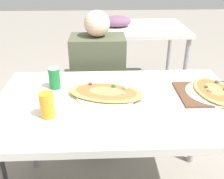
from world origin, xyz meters
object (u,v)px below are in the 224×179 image
drink_glass (47,105)px  soda_can (54,78)px  pizza_second (214,91)px  chair_far_seated (99,88)px  person_seated (98,72)px  pizza_main (106,93)px  dining_table (118,112)px

drink_glass → soda_can: bearing=92.2°
drink_glass → pizza_second: bearing=12.0°
chair_far_seated → pizza_second: chair_far_seated is taller
person_seated → pizza_main: bearing=95.0°
soda_can → drink_glass: bearing=-87.8°
dining_table → pizza_main: bearing=138.2°
pizza_main → soda_can: 0.33m
chair_far_seated → pizza_second: bearing=133.8°
dining_table → chair_far_seated: chair_far_seated is taller
person_seated → soda_can: 0.55m
person_seated → drink_glass: size_ratio=8.93×
soda_can → dining_table: bearing=-25.3°
soda_can → pizza_second: size_ratio=0.35×
soda_can → drink_glass: 0.31m
dining_table → person_seated: (-0.11, 0.63, -0.03)m
dining_table → pizza_main: size_ratio=2.85×
person_seated → pizza_second: person_seated is taller
chair_far_seated → drink_glass: size_ratio=6.69×
chair_far_seated → drink_glass: drink_glass is taller
chair_far_seated → pizza_main: (0.05, -0.69, 0.31)m
chair_far_seated → dining_table: bearing=98.5°
pizza_main → drink_glass: (-0.29, -0.20, 0.05)m
person_seated → pizza_second: 0.89m
person_seated → pizza_second: bearing=138.9°
dining_table → chair_far_seated: size_ratio=1.56×
dining_table → person_seated: 0.64m
pizza_main → pizza_second: bearing=-0.5°
pizza_main → drink_glass: 0.35m
soda_can → pizza_second: (0.91, -0.12, -0.04)m
dining_table → pizza_second: bearing=5.1°
pizza_main → soda_can: bearing=158.8°
pizza_main → pizza_second: size_ratio=1.31×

